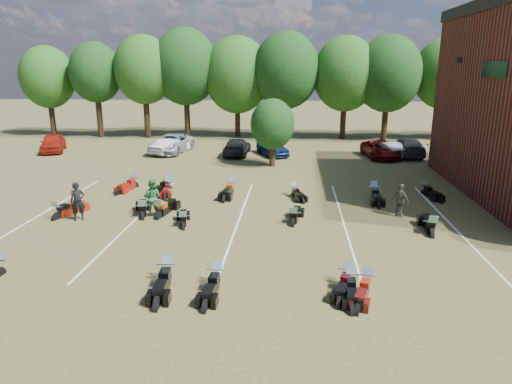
# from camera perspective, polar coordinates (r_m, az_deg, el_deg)

# --- Properties ---
(ground) EXTENTS (160.00, 160.00, 0.00)m
(ground) POSITION_cam_1_polar(r_m,az_deg,el_deg) (18.92, 5.79, -6.91)
(ground) COLOR brown
(ground) RESTS_ON ground
(car_0) EXTENTS (3.26, 4.82, 1.52)m
(car_0) POSITION_cam_1_polar(r_m,az_deg,el_deg) (43.15, -24.05, 5.63)
(car_0) COLOR maroon
(car_0) RESTS_ON ground
(car_1) EXTENTS (2.72, 4.24, 1.32)m
(car_1) POSITION_cam_1_polar(r_m,az_deg,el_deg) (39.05, -10.69, 5.64)
(car_1) COLOR silver
(car_1) RESTS_ON ground
(car_2) EXTENTS (3.18, 5.77, 1.53)m
(car_2) POSITION_cam_1_polar(r_m,az_deg,el_deg) (39.67, -10.55, 5.96)
(car_2) COLOR #94959C
(car_2) RESTS_ON ground
(car_3) EXTENTS (2.01, 4.76, 1.37)m
(car_3) POSITION_cam_1_polar(r_m,az_deg,el_deg) (37.99, -2.39, 5.67)
(car_3) COLOR black
(car_3) RESTS_ON ground
(car_4) EXTENTS (3.25, 4.50, 1.42)m
(car_4) POSITION_cam_1_polar(r_m,az_deg,el_deg) (37.84, 2.04, 5.67)
(car_4) COLOR navy
(car_4) RESTS_ON ground
(car_5) EXTENTS (2.65, 4.09, 1.27)m
(car_5) POSITION_cam_1_polar(r_m,az_deg,el_deg) (38.70, 16.00, 5.19)
(car_5) COLOR beige
(car_5) RESTS_ON ground
(car_6) EXTENTS (2.85, 5.06, 1.34)m
(car_6) POSITION_cam_1_polar(r_m,az_deg,el_deg) (38.18, 15.30, 5.15)
(car_6) COLOR #560408
(car_6) RESTS_ON ground
(car_7) EXTENTS (2.35, 5.19, 1.47)m
(car_7) POSITION_cam_1_polar(r_m,az_deg,el_deg) (39.58, 18.33, 5.37)
(car_7) COLOR #37373C
(car_7) RESTS_ON ground
(person_black) EXTENTS (0.81, 0.72, 1.86)m
(person_black) POSITION_cam_1_polar(r_m,az_deg,el_deg) (23.40, -21.40, -1.10)
(person_black) COLOR black
(person_black) RESTS_ON ground
(person_green) EXTENTS (0.93, 0.74, 1.83)m
(person_green) POSITION_cam_1_polar(r_m,az_deg,el_deg) (23.07, -12.86, -0.66)
(person_green) COLOR #2A703A
(person_green) RESTS_ON ground
(person_grey) EXTENTS (0.93, 1.01, 1.66)m
(person_grey) POSITION_cam_1_polar(r_m,az_deg,el_deg) (23.38, 17.61, -1.01)
(person_grey) COLOR #57544B
(person_grey) RESTS_ON ground
(motorcycle_2) EXTENTS (0.81, 2.21, 1.21)m
(motorcycle_2) POSITION_cam_1_polar(r_m,az_deg,el_deg) (15.82, -4.96, -11.61)
(motorcycle_2) COLOR black
(motorcycle_2) RESTS_ON ground
(motorcycle_3) EXTENTS (0.95, 2.45, 1.34)m
(motorcycle_3) POSITION_cam_1_polar(r_m,az_deg,el_deg) (16.31, -10.97, -10.98)
(motorcycle_3) COLOR black
(motorcycle_3) RESTS_ON ground
(motorcycle_4) EXTENTS (0.81, 2.07, 1.13)m
(motorcycle_4) POSITION_cam_1_polar(r_m,az_deg,el_deg) (15.84, 11.70, -11.86)
(motorcycle_4) COLOR black
(motorcycle_4) RESTS_ON ground
(motorcycle_5) EXTENTS (1.15, 2.16, 1.15)m
(motorcycle_5) POSITION_cam_1_polar(r_m,az_deg,el_deg) (16.12, 11.23, -11.32)
(motorcycle_5) COLOR black
(motorcycle_5) RESTS_ON ground
(motorcycle_6) EXTENTS (1.26, 2.15, 1.14)m
(motorcycle_6) POSITION_cam_1_polar(r_m,az_deg,el_deg) (15.87, 13.59, -11.92)
(motorcycle_6) COLOR #480E0A
(motorcycle_6) RESTS_ON ground
(motorcycle_7) EXTENTS (1.54, 2.53, 1.34)m
(motorcycle_7) POSITION_cam_1_polar(r_m,az_deg,el_deg) (24.18, -23.50, -3.11)
(motorcycle_7) COLOR maroon
(motorcycle_7) RESTS_ON ground
(motorcycle_8) EXTENTS (1.17, 2.57, 1.38)m
(motorcycle_8) POSITION_cam_1_polar(r_m,az_deg,el_deg) (22.82, -11.97, -3.20)
(motorcycle_8) COLOR black
(motorcycle_8) RESTS_ON ground
(motorcycle_9) EXTENTS (1.47, 2.54, 1.35)m
(motorcycle_9) POSITION_cam_1_polar(r_m,az_deg,el_deg) (22.94, -13.94, -3.22)
(motorcycle_9) COLOR black
(motorcycle_9) RESTS_ON ground
(motorcycle_10) EXTENTS (1.15, 2.22, 1.18)m
(motorcycle_10) POSITION_cam_1_polar(r_m,az_deg,el_deg) (21.24, -9.06, -4.48)
(motorcycle_10) COLOR black
(motorcycle_10) RESTS_ON ground
(motorcycle_11) EXTENTS (1.02, 2.36, 1.28)m
(motorcycle_11) POSITION_cam_1_polar(r_m,az_deg,el_deg) (21.42, 4.68, -4.15)
(motorcycle_11) COLOR black
(motorcycle_11) RESTS_ON ground
(motorcycle_12) EXTENTS (1.00, 2.50, 1.36)m
(motorcycle_12) POSITION_cam_1_polar(r_m,az_deg,el_deg) (21.45, 21.04, -5.16)
(motorcycle_12) COLOR black
(motorcycle_12) RESTS_ON ground
(motorcycle_14) EXTENTS (1.02, 2.28, 1.22)m
(motorcycle_14) POSITION_cam_1_polar(r_m,az_deg,el_deg) (27.39, -10.85, 0.02)
(motorcycle_14) COLOR #500B0B
(motorcycle_14) RESTS_ON ground
(motorcycle_15) EXTENTS (1.27, 2.39, 1.27)m
(motorcycle_15) POSITION_cam_1_polar(r_m,az_deg,el_deg) (28.81, -14.87, 0.55)
(motorcycle_15) COLOR maroon
(motorcycle_15) RESTS_ON ground
(motorcycle_16) EXTENTS (1.33, 2.56, 1.37)m
(motorcycle_16) POSITION_cam_1_polar(r_m,az_deg,el_deg) (27.76, -10.89, 0.23)
(motorcycle_16) COLOR black
(motorcycle_16) RESTS_ON ground
(motorcycle_17) EXTENTS (0.99, 2.50, 1.36)m
(motorcycle_17) POSITION_cam_1_polar(r_m,az_deg,el_deg) (26.65, -3.10, -0.15)
(motorcycle_17) COLOR black
(motorcycle_17) RESTS_ON ground
(motorcycle_18) EXTENTS (1.26, 2.11, 1.12)m
(motorcycle_18) POSITION_cam_1_polar(r_m,az_deg,el_deg) (26.17, 4.76, -0.47)
(motorcycle_18) COLOR black
(motorcycle_18) RESTS_ON ground
(motorcycle_19) EXTENTS (0.79, 2.42, 1.34)m
(motorcycle_19) POSITION_cam_1_polar(r_m,az_deg,el_deg) (26.48, 14.45, -0.74)
(motorcycle_19) COLOR black
(motorcycle_19) RESTS_ON ground
(motorcycle_20) EXTENTS (1.23, 2.25, 1.20)m
(motorcycle_20) POSITION_cam_1_polar(r_m,az_deg,el_deg) (28.05, 20.30, -0.32)
(motorcycle_20) COLOR black
(motorcycle_20) RESTS_ON ground
(tree_line) EXTENTS (56.00, 6.00, 9.79)m
(tree_line) POSITION_cam_1_polar(r_m,az_deg,el_deg) (46.50, 4.21, 14.42)
(tree_line) COLOR black
(tree_line) RESTS_ON ground
(young_tree_midfield) EXTENTS (3.20, 3.20, 4.70)m
(young_tree_midfield) POSITION_cam_1_polar(r_m,az_deg,el_deg) (33.28, 2.07, 8.46)
(young_tree_midfield) COLOR black
(young_tree_midfield) RESTS_ON ground
(parking_lines) EXTENTS (20.10, 14.00, 0.01)m
(parking_lines) POSITION_cam_1_polar(r_m,az_deg,el_deg) (21.87, -2.22, -3.67)
(parking_lines) COLOR silver
(parking_lines) RESTS_ON ground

